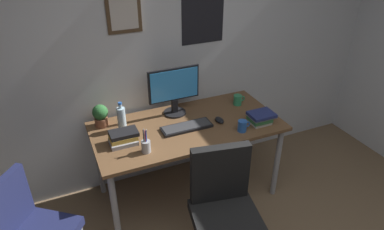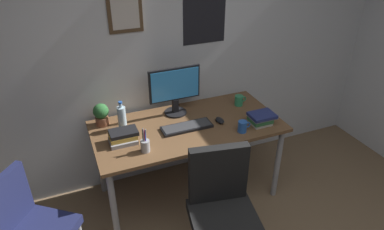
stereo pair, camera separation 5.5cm
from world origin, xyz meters
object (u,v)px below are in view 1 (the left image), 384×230
(keyboard, at_px, (187,127))
(book_stack_left, at_px, (261,117))
(book_stack_right, at_px, (123,138))
(side_chair, at_px, (29,229))
(computer_mouse, at_px, (219,120))
(monitor, at_px, (174,89))
(office_chair, at_px, (224,206))
(coffee_mug_near, at_px, (243,126))
(coffee_mug_far, at_px, (238,100))
(pen_cup, at_px, (146,146))
(potted_plant, at_px, (100,115))
(water_bottle, at_px, (122,118))

(keyboard, height_order, book_stack_left, book_stack_left)
(book_stack_right, bearing_deg, side_chair, -153.95)
(computer_mouse, xyz_separation_m, book_stack_left, (0.31, -0.17, 0.04))
(book_stack_left, bearing_deg, monitor, 142.56)
(side_chair, height_order, monitor, monitor)
(monitor, bearing_deg, book_stack_right, -152.01)
(book_stack_left, relative_size, book_stack_right, 1.01)
(office_chair, xyz_separation_m, coffee_mug_near, (0.43, 0.50, 0.27))
(monitor, height_order, keyboard, monitor)
(computer_mouse, height_order, book_stack_right, book_stack_right)
(coffee_mug_far, bearing_deg, book_stack_left, -89.77)
(office_chair, relative_size, side_chair, 1.09)
(coffee_mug_far, relative_size, pen_cup, 0.58)
(office_chair, xyz_separation_m, monitor, (0.02, 1.00, 0.47))
(monitor, xyz_separation_m, book_stack_right, (-0.54, -0.28, -0.19))
(monitor, bearing_deg, pen_cup, -131.13)
(office_chair, distance_m, potted_plant, 1.26)
(monitor, relative_size, potted_plant, 2.36)
(office_chair, distance_m, book_stack_right, 0.93)
(water_bottle, bearing_deg, book_stack_left, -19.06)
(monitor, bearing_deg, coffee_mug_near, -51.41)
(book_stack_left, xyz_separation_m, book_stack_right, (-1.14, 0.18, -0.01))
(computer_mouse, xyz_separation_m, water_bottle, (-0.80, 0.22, 0.09))
(office_chair, relative_size, keyboard, 2.21)
(office_chair, bearing_deg, coffee_mug_near, 49.47)
(side_chair, relative_size, book_stack_right, 3.87)
(monitor, xyz_separation_m, pen_cup, (-0.41, -0.47, -0.19))
(side_chair, height_order, keyboard, side_chair)
(pen_cup, bearing_deg, book_stack_right, 124.28)
(office_chair, height_order, coffee_mug_near, office_chair)
(book_stack_left, bearing_deg, coffee_mug_far, 90.23)
(keyboard, height_order, pen_cup, pen_cup)
(computer_mouse, relative_size, water_bottle, 0.44)
(water_bottle, bearing_deg, side_chair, -144.31)
(coffee_mug_far, distance_m, book_stack_right, 1.16)
(office_chair, relative_size, book_stack_right, 4.20)
(coffee_mug_far, relative_size, potted_plant, 0.60)
(office_chair, relative_size, pen_cup, 4.75)
(side_chair, relative_size, keyboard, 2.03)
(water_bottle, distance_m, book_stack_right, 0.21)
(book_stack_left, bearing_deg, coffee_mug_near, -168.58)
(computer_mouse, xyz_separation_m, coffee_mug_far, (0.31, 0.22, 0.03))
(keyboard, xyz_separation_m, book_stack_left, (0.61, -0.18, 0.05))
(coffee_mug_far, xyz_separation_m, book_stack_left, (0.00, -0.38, 0.01))
(coffee_mug_far, xyz_separation_m, pen_cup, (-1.01, -0.39, 0.01))
(office_chair, distance_m, water_bottle, 1.09)
(monitor, bearing_deg, keyboard, -90.24)
(monitor, height_order, book_stack_left, monitor)
(keyboard, xyz_separation_m, computer_mouse, (0.30, -0.02, 0.01))
(coffee_mug_far, height_order, pen_cup, pen_cup)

